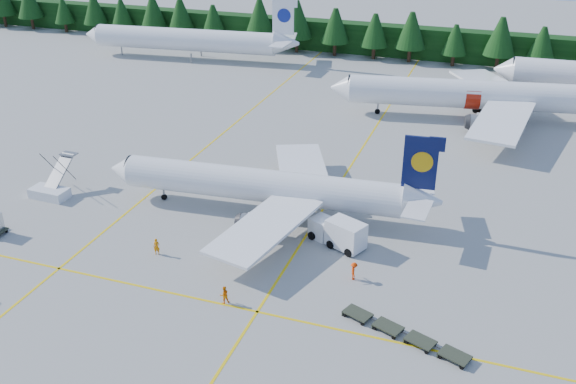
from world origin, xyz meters
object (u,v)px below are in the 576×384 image
(airstairs, at_px, (51,190))
(service_truck, at_px, (337,231))
(airliner_red, at_px, (467,95))
(airliner_navy, at_px, (256,185))

(airstairs, height_order, service_truck, airstairs)
(airliner_red, height_order, airstairs, airliner_red)
(airliner_red, xyz_separation_m, airstairs, (-42.04, -42.30, -2.89))
(airliner_red, bearing_deg, airliner_navy, -126.24)
(service_truck, bearing_deg, airliner_red, 102.17)
(airliner_red, relative_size, airstairs, 7.10)
(airstairs, bearing_deg, airliner_red, 47.27)
(airliner_navy, relative_size, airliner_red, 0.84)
(service_truck, bearing_deg, airstairs, -155.27)
(airliner_navy, height_order, airliner_red, airliner_red)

